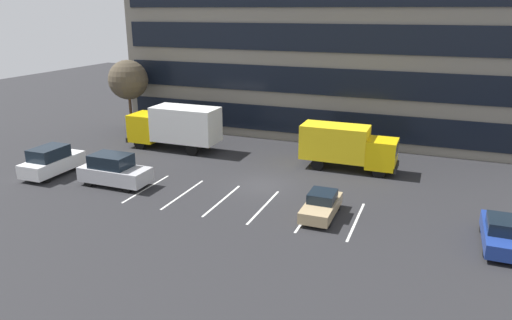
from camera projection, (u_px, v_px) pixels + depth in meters
ground_plane at (262, 185)px, 32.33m from camera, size 120.00×120.00×0.00m
office_building at (329, 36)px, 45.50m from camera, size 37.13×13.31×18.00m
lot_markings at (243, 203)px, 29.27m from camera, size 14.14×5.40×0.01m
box_truck_yellow_all at (347, 145)px, 34.97m from camera, size 7.11×2.36×3.30m
box_truck_yellow at (175, 125)px, 39.97m from camera, size 8.03×2.66×3.72m
suv_white at (52, 161)px, 34.08m from camera, size 1.98×4.67×2.11m
sedan_navy at (504, 233)px, 23.69m from camera, size 1.89×4.51×1.61m
sedan_tan at (321, 205)px, 27.32m from camera, size 1.68×4.01×1.44m
suv_silver at (114, 171)px, 32.03m from camera, size 4.79×2.03×2.17m
bare_tree at (128, 80)px, 44.66m from camera, size 3.72×3.72×6.97m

